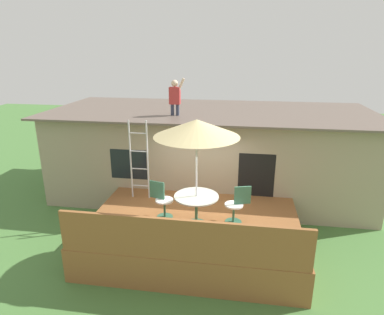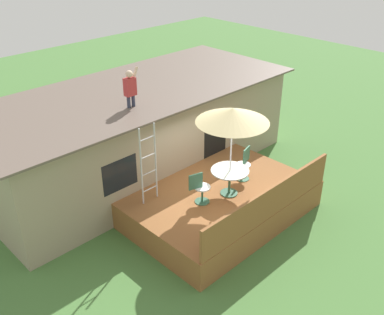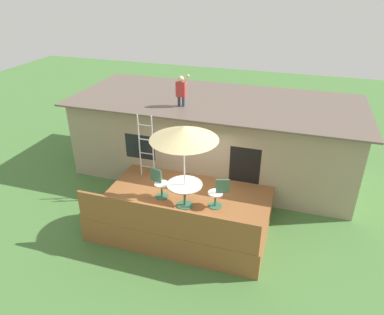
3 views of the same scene
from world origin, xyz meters
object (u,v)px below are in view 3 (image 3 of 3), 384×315
Objects in this scene: step_ladder at (146,147)px; patio_table at (185,189)px; patio_umbrella at (184,133)px; person_figure at (181,89)px; patio_chair_left at (160,183)px; patio_chair_right at (218,193)px.

patio_table is at bearing -36.15° from step_ladder.
patio_umbrella reaches higher than step_ladder.
person_figure is 3.38m from patio_chair_left.
patio_chair_left is at bearing -15.51° from patio_chair_right.
step_ladder reaches higher than patio_chair_right.
patio_chair_left is at bearing -49.96° from step_ladder.
patio_table is 1.13× the size of patio_chair_right.
person_figure is (-1.05, 2.81, 2.08)m from patio_table.
patio_table is 0.94m from patio_chair_left.
patio_umbrella reaches higher than patio_chair_left.
step_ladder is 2.95m from patio_chair_right.
patio_chair_left is (0.15, -2.55, -2.21)m from person_figure.
person_figure is at bearing 110.44° from patio_umbrella.
person_figure is at bearing 109.45° from patio_chair_left.
patio_chair_right is (1.98, -2.55, -2.21)m from person_figure.
person_figure reaches higher than patio_chair_right.
patio_umbrella is at bearing -0.00° from patio_chair_right.
patio_chair_left and patio_chair_right have the same top height.
person_figure is at bearing 65.17° from step_ladder.
person_figure is 3.91m from patio_chair_right.
patio_table is 0.98m from patio_chair_right.
person_figure is (-1.05, 2.81, 0.32)m from patio_umbrella.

